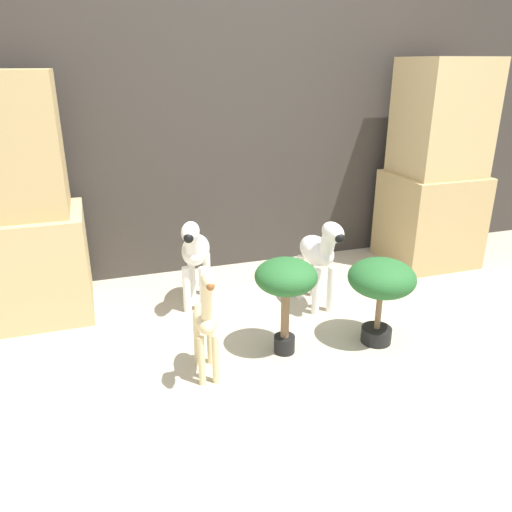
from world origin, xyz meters
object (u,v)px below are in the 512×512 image
object	(u,v)px
giraffe_figurine	(206,320)
zebra_left	(195,252)
zebra_right	(320,253)
potted_palm_back	(286,282)
potted_palm_front	(381,283)

from	to	relation	value
giraffe_figurine	zebra_left	bearing A→B (deg)	81.93
zebra_right	giraffe_figurine	distance (m)	0.97
zebra_right	potted_palm_back	bearing A→B (deg)	-132.34
zebra_right	zebra_left	bearing A→B (deg)	160.82
giraffe_figurine	potted_palm_front	world-z (taller)	giraffe_figurine
zebra_left	giraffe_figurine	world-z (taller)	giraffe_figurine
potted_palm_front	potted_palm_back	size ratio (longest dim) A/B	0.92
potted_palm_front	potted_palm_back	bearing A→B (deg)	173.25
potted_palm_back	zebra_left	bearing A→B (deg)	116.22
zebra_left	giraffe_figurine	bearing A→B (deg)	-98.07
zebra_right	potted_palm_front	size ratio (longest dim) A/B	1.24
potted_palm_front	potted_palm_back	world-z (taller)	potted_palm_back
zebra_left	potted_palm_front	world-z (taller)	zebra_left
zebra_right	zebra_left	size ratio (longest dim) A/B	1.00
zebra_left	potted_palm_back	distance (m)	0.75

